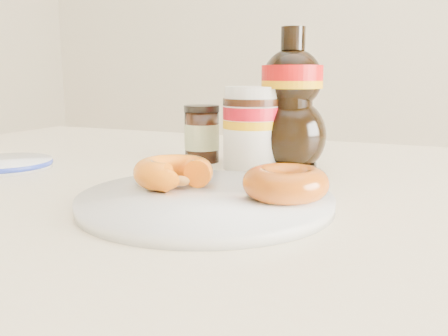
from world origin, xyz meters
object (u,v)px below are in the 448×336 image
at_px(dining_table, 220,233).
at_px(syrup_bottle, 292,99).
at_px(plate, 205,200).
at_px(donut_bitten, 173,172).
at_px(blue_rim_saucer, 5,164).
at_px(dark_jar, 202,134).
at_px(donut_whole, 286,183).
at_px(nutella_jar, 252,125).

relative_size(dining_table, syrup_bottle, 6.59).
relative_size(plate, syrup_bottle, 1.32).
relative_size(donut_bitten, blue_rim_saucer, 0.67).
bearing_deg(syrup_bottle, dark_jar, -178.97).
xyz_separation_m(syrup_bottle, blue_rim_saucer, (-0.40, -0.18, -0.10)).
relative_size(donut_whole, blue_rim_saucer, 0.65).
height_order(dining_table, syrup_bottle, syrup_bottle).
height_order(dining_table, blue_rim_saucer, blue_rim_saucer).
distance_m(dining_table, dark_jar, 0.18).
distance_m(nutella_jar, dark_jar, 0.10).
distance_m(dining_table, plate, 0.18).
height_order(donut_whole, blue_rim_saucer, donut_whole).
bearing_deg(syrup_bottle, dining_table, -123.76).
bearing_deg(plate, donut_whole, 14.47).
xyz_separation_m(plate, dark_jar, (-0.13, 0.25, 0.04)).
distance_m(donut_bitten, donut_whole, 0.14).
bearing_deg(blue_rim_saucer, dining_table, 13.12).
distance_m(plate, donut_bitten, 0.06).
bearing_deg(donut_whole, dark_jar, 132.89).
bearing_deg(dining_table, donut_bitten, -90.86).
height_order(plate, dark_jar, dark_jar).
relative_size(dining_table, donut_bitten, 14.84).
relative_size(plate, nutella_jar, 2.24).
relative_size(nutella_jar, dark_jar, 1.35).
xyz_separation_m(donut_bitten, blue_rim_saucer, (-0.33, 0.05, -0.02)).
bearing_deg(donut_whole, syrup_bottle, 105.50).
xyz_separation_m(dining_table, syrup_bottle, (0.07, 0.11, 0.19)).
bearing_deg(nutella_jar, syrup_bottle, 22.28).
height_order(dining_table, dark_jar, dark_jar).
bearing_deg(donut_bitten, plate, -30.40).
relative_size(donut_whole, dark_jar, 0.99).
bearing_deg(blue_rim_saucer, syrup_bottle, 24.55).
bearing_deg(nutella_jar, plate, -81.27).
bearing_deg(dining_table, dark_jar, 127.73).
xyz_separation_m(nutella_jar, dark_jar, (-0.10, 0.02, -0.02)).
xyz_separation_m(plate, syrup_bottle, (0.02, 0.26, 0.10)).
relative_size(donut_bitten, donut_whole, 1.02).
bearing_deg(donut_bitten, syrup_bottle, 66.25).
distance_m(dining_table, donut_whole, 0.22).
xyz_separation_m(dining_table, donut_bitten, (-0.00, -0.13, 0.11)).
bearing_deg(donut_whole, donut_bitten, 179.13).
bearing_deg(syrup_bottle, plate, -94.26).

